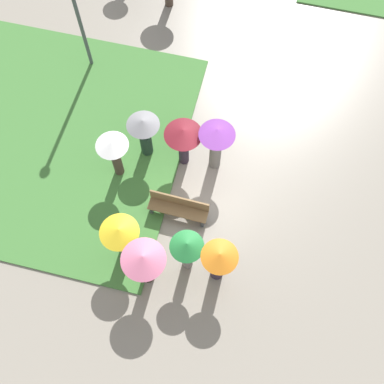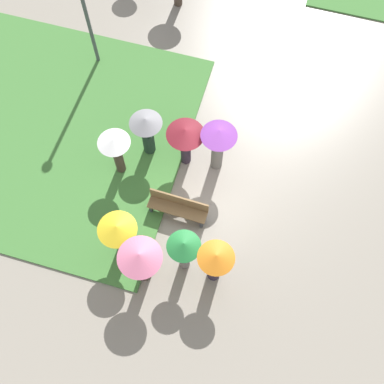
% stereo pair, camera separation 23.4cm
% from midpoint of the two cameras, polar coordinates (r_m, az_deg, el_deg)
% --- Properties ---
extents(ground_plane, '(90.00, 90.00, 0.00)m').
position_cam_midpoint_polar(ground_plane, '(14.63, 3.11, -0.25)').
color(ground_plane, gray).
extents(lawn_patch_near, '(9.70, 8.35, 0.06)m').
position_cam_midpoint_polar(lawn_patch_near, '(16.43, -17.58, 7.24)').
color(lawn_patch_near, '#427A38').
rests_on(lawn_patch_near, ground_plane).
extents(park_bench, '(1.77, 0.47, 0.90)m').
position_cam_midpoint_polar(park_bench, '(13.94, -1.16, -1.72)').
color(park_bench, brown).
rests_on(park_bench, ground_plane).
extents(crowd_person_purple, '(1.05, 1.05, 2.03)m').
position_cam_midpoint_polar(crowd_person_purple, '(13.80, 3.65, 6.08)').
color(crowd_person_purple, slate).
rests_on(crowd_person_purple, ground_plane).
extents(crowd_person_maroon, '(1.12, 1.12, 1.77)m').
position_cam_midpoint_polar(crowd_person_maroon, '(13.94, -0.30, 6.50)').
color(crowd_person_maroon, '#2D2333').
rests_on(crowd_person_maroon, ground_plane).
extents(crowd_person_pink, '(1.16, 1.16, 1.99)m').
position_cam_midpoint_polar(crowd_person_pink, '(12.38, -5.56, -8.04)').
color(crowd_person_pink, '#47382D').
rests_on(crowd_person_pink, ground_plane).
extents(crowd_person_orange, '(0.97, 0.97, 1.86)m').
position_cam_midpoint_polar(crowd_person_orange, '(12.60, 3.32, -8.33)').
color(crowd_person_orange, '#2D2333').
rests_on(crowd_person_orange, ground_plane).
extents(crowd_person_yellow, '(1.06, 1.06, 1.79)m').
position_cam_midpoint_polar(crowd_person_yellow, '(12.94, -8.13, -4.90)').
color(crowd_person_yellow, slate).
rests_on(crowd_person_yellow, ground_plane).
extents(crowd_person_green, '(0.90, 0.90, 1.85)m').
position_cam_midpoint_polar(crowd_person_green, '(12.59, -0.42, -6.86)').
color(crowd_person_green, slate).
rests_on(crowd_person_green, ground_plane).
extents(crowd_person_grey, '(0.97, 0.97, 1.79)m').
position_cam_midpoint_polar(crowd_person_grey, '(14.30, -4.91, 7.36)').
color(crowd_person_grey, '#1E3328').
rests_on(crowd_person_grey, ground_plane).
extents(crowd_person_white, '(0.94, 0.94, 1.84)m').
position_cam_midpoint_polar(crowd_person_white, '(13.97, -8.56, 5.11)').
color(crowd_person_white, '#47382D').
rests_on(crowd_person_white, ground_plane).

